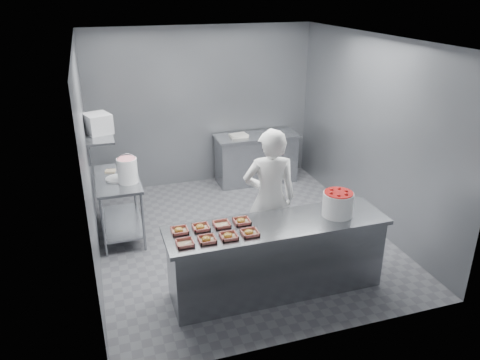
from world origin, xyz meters
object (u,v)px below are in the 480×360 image
Objects in this scene: tray_5 at (201,227)px; glaze_bucket at (127,170)px; tray_0 at (185,243)px; tray_3 at (250,233)px; appliance at (98,123)px; tray_2 at (229,236)px; service_counter at (277,257)px; strawberry_tub at (338,203)px; tray_4 at (179,230)px; tray_6 at (222,224)px; prep_table at (119,198)px; tray_7 at (242,221)px; back_counter at (256,158)px; worker at (270,199)px; tray_1 at (207,239)px.

tray_5 is 1.74m from glaze_bucket.
tray_0 is 0.37m from tray_5.
tray_3 and tray_5 have the same top height.
appliance reaches higher than tray_0.
tray_2 and tray_3 have the same top height.
tray_5 reaches higher than service_counter.
tray_0 is 0.52× the size of strawberry_tub.
tray_4 is 0.54× the size of appliance.
tray_6 is (0.24, 0.00, -0.00)m from tray_5.
tray_3 is 0.56m from tray_5.
prep_table is 6.40× the size of tray_4.
tray_4 is 2.13m from appliance.
tray_7 is at bearing -55.11° from prep_table.
service_counter is 2.97m from appliance.
tray_3 is at bearing -59.28° from glaze_bucket.
glaze_bucket is at bearing 102.09° from tray_0.
tray_5 is (-1.77, -3.11, 0.47)m from back_counter.
tray_0 is (-2.01, -3.39, 0.47)m from back_counter.
tray_2 and tray_7 have the same top height.
tray_7 is (0.48, 0.00, 0.00)m from tray_5.
service_counter is 1.41× the size of worker.
tray_4 is 0.24m from tray_5.
tray_3 is 0.28m from tray_7.
tray_5 is at bearing 174.36° from strawberry_tub.
tray_2 is (0.24, 0.00, 0.00)m from tray_1.
tray_2 and tray_4 have the same top height.
appliance is at bearing 110.98° from tray_4.
tray_6 is at bearing 167.29° from service_counter.
tray_3 reaches higher than back_counter.
tray_0 is 0.24m from tray_1.
worker is at bearing 54.95° from tray_3.
strawberry_tub is (1.13, 0.12, 0.13)m from tray_3.
tray_4 is (0.54, -1.81, 0.33)m from prep_table.
tray_7 reaches higher than back_counter.
tray_3 is at bearing -21.40° from tray_4.
prep_table is at bearing 119.52° from tray_6.
appliance reaches higher than back_counter.
glaze_bucket is (-1.12, 1.89, 0.16)m from tray_3.
tray_7 is (1.26, -1.81, 0.33)m from prep_table.
worker reaches higher than service_counter.
back_counter is at bearing 87.26° from strawberry_tub.
appliance is at bearing 108.48° from tray_0.
appliance reaches higher than strawberry_tub.
tray_4 is (-0.48, 0.28, 0.00)m from tray_2.
service_counter is at bearing 12.64° from tray_2.
tray_1 reaches higher than prep_table.
tray_4 is 1.00× the size of tray_7.
tray_1 is 0.37m from tray_6.
tray_5 is at bearing -119.64° from back_counter.
service_counter is at bearing -9.23° from tray_5.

